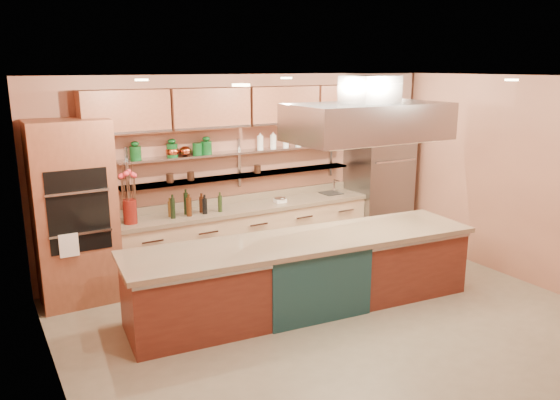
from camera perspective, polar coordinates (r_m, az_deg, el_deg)
floor at (r=6.55m, az=6.11°, el=-12.76°), size 6.00×5.00×0.02m
ceiling at (r=5.86m, az=6.82°, el=12.62°), size 6.00×5.00×0.02m
wall_back at (r=8.15m, az=-4.05°, el=3.09°), size 6.00×0.04×2.80m
wall_front at (r=4.41m, az=26.28°, el=-7.76°), size 6.00×0.04×2.80m
wall_left at (r=4.96m, az=-22.81°, el=-5.07°), size 0.04×5.00×2.80m
wall_right at (r=8.17m, az=23.66°, el=1.98°), size 0.04×5.00×2.80m
oven_stack at (r=7.18m, az=-20.67°, el=-1.30°), size 0.95×0.64×2.30m
refrigerator at (r=9.19m, az=10.28°, el=1.92°), size 0.95×0.72×2.10m
back_counter at (r=8.09m, az=-3.31°, el=-3.80°), size 3.84×0.64×0.93m
wall_shelf_lower at (r=8.02m, az=-3.95°, el=2.56°), size 3.60×0.26×0.03m
wall_shelf_upper at (r=7.96m, az=-3.99°, el=5.03°), size 3.60×0.26×0.03m
upper_cabinets at (r=7.86m, az=-3.58°, el=9.70°), size 4.60×0.36×0.55m
range_hood at (r=6.83m, az=9.21°, el=8.08°), size 2.00×1.00×0.45m
ceiling_downlights at (r=6.02m, az=5.65°, el=12.40°), size 4.00×2.80×0.02m
island at (r=6.73m, az=2.61°, el=-7.68°), size 4.35×1.33×0.89m
flower_vase at (r=7.29m, az=-15.40°, el=-1.17°), size 0.21×0.21×0.32m
oil_bottle_cluster at (r=7.56m, az=-8.81°, el=-0.52°), size 0.83×0.50×0.26m
kitchen_scale at (r=8.15m, az=0.01°, el=0.09°), size 0.20×0.18×0.09m
bar_faucet at (r=8.78m, az=5.64°, el=1.42°), size 0.04×0.04×0.21m
copper_kettle at (r=7.61m, az=-9.87°, el=5.08°), size 0.22×0.22×0.13m
green_canister at (r=7.67m, az=-8.63°, el=5.31°), size 0.16×0.16×0.16m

